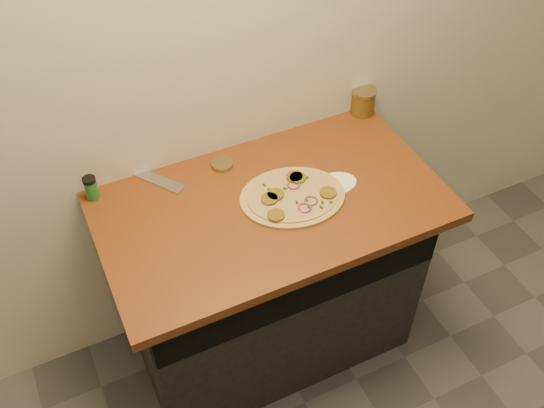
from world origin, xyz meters
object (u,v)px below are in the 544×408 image
chefs_knife (134,170)px  pizza (292,196)px  salsa_jar (363,101)px  spice_shaker (91,188)px

chefs_knife → pizza: bearing=-39.2°
salsa_jar → spice_shaker: 1.10m
salsa_jar → spice_shaker: (-1.10, -0.02, -0.01)m
chefs_knife → salsa_jar: bearing=-3.2°
pizza → spice_shaker: spice_shaker is taller
pizza → spice_shaker: bearing=154.2°
salsa_jar → pizza: bearing=-146.2°
chefs_knife → spice_shaker: spice_shaker is taller
salsa_jar → spice_shaker: bearing=-179.0°
chefs_knife → salsa_jar: 0.94m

